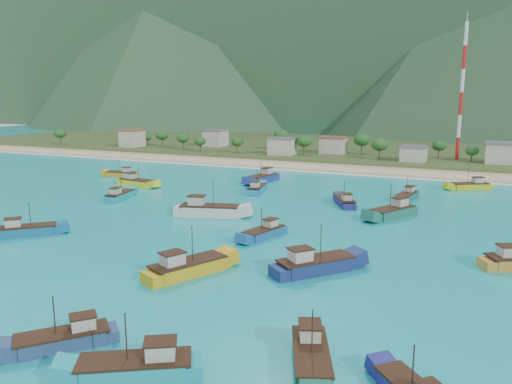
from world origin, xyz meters
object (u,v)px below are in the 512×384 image
at_px(boat_14, 407,197).
at_px(boat_9, 311,358).
at_px(boat_3, 136,183).
at_px(boat_10, 138,369).
at_px(boat_13, 65,341).
at_px(boat_23, 393,213).
at_px(boat_4, 208,211).
at_px(boat_1, 120,196).
at_px(boat_8, 26,231).
at_px(boat_15, 314,266).
at_px(boat_17, 257,189).
at_px(boat_12, 263,179).
at_px(boat_11, 121,174).
at_px(boat_6, 264,233).
at_px(boat_16, 345,202).
at_px(boat_0, 470,186).
at_px(radio_tower, 462,92).
at_px(boat_5, 187,269).

bearing_deg(boat_14, boat_9, 100.20).
height_order(boat_3, boat_9, boat_3).
bearing_deg(boat_9, boat_10, 9.82).
relative_size(boat_3, boat_13, 1.25).
bearing_deg(boat_23, boat_4, 50.28).
distance_m(boat_1, boat_8, 31.23).
height_order(boat_3, boat_14, boat_3).
relative_size(boat_15, boat_17, 1.07).
distance_m(boat_3, boat_12, 33.89).
bearing_deg(boat_17, boat_11, 161.11).
xyz_separation_m(boat_1, boat_10, (49.94, -58.38, 0.08)).
bearing_deg(boat_13, boat_6, -51.79).
xyz_separation_m(boat_6, boat_15, (12.90, -12.89, 0.27)).
height_order(boat_1, boat_16, boat_1).
xyz_separation_m(boat_11, boat_17, (46.17, -5.63, 0.08)).
bearing_deg(boat_4, boat_11, -140.41).
xyz_separation_m(boat_0, boat_15, (-17.32, -74.43, 0.18)).
xyz_separation_m(boat_0, boat_8, (-67.47, -77.30, 0.00)).
distance_m(boat_11, boat_15, 93.65).
distance_m(boat_14, boat_16, 16.61).
relative_size(boat_0, boat_1, 1.02).
xyz_separation_m(radio_tower, boat_17, (-41.81, -76.05, -23.81)).
bearing_deg(boat_12, boat_8, 86.58).
xyz_separation_m(boat_8, boat_23, (54.48, 39.01, 0.16)).
height_order(boat_9, boat_16, boat_9).
bearing_deg(boat_8, boat_0, 94.65).
xyz_separation_m(boat_3, boat_15, (62.85, -43.33, 0.10)).
bearing_deg(boat_5, boat_15, 52.54).
relative_size(boat_8, boat_12, 0.76).
relative_size(boat_3, boat_14, 1.14).
relative_size(boat_12, boat_13, 1.40).
height_order(boat_5, boat_6, boat_5).
relative_size(boat_1, boat_13, 1.14).
height_order(boat_10, boat_15, boat_15).
height_order(boat_11, boat_12, boat_12).
bearing_deg(boat_15, boat_12, 159.06).
relative_size(boat_3, boat_6, 1.15).
relative_size(boat_5, boat_16, 1.22).
bearing_deg(boat_23, boat_10, 109.02).
bearing_deg(boat_8, boat_23, 81.38).
distance_m(boat_10, boat_11, 110.29).
xyz_separation_m(boat_6, boat_17, (-17.42, 35.50, 0.09)).
bearing_deg(boat_15, boat_6, 174.89).
relative_size(boat_5, boat_23, 1.00).
bearing_deg(boat_9, boat_3, -65.43).
distance_m(boat_0, boat_16, 39.87).
bearing_deg(boat_3, boat_10, 43.95).
distance_m(boat_14, boat_15, 55.05).
bearing_deg(boat_12, boat_6, 123.49).
xyz_separation_m(boat_8, boat_11, (-26.34, 56.89, -0.09)).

